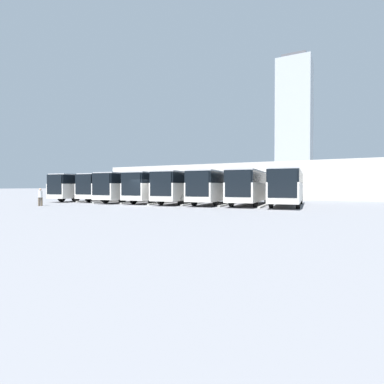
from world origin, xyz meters
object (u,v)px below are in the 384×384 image
(bus_4, at_px, (158,186))
(bus_5, at_px, (132,186))
(bus_0, at_px, (288,186))
(bus_1, at_px, (251,186))
(bus_6, at_px, (114,186))
(bus_2, at_px, (216,186))
(bus_7, at_px, (89,186))
(pedestrian, at_px, (40,196))
(bus_3, at_px, (185,186))

(bus_4, xyz_separation_m, bus_5, (3.56, 0.32, 0.00))
(bus_0, xyz_separation_m, bus_1, (3.56, -0.07, 0.00))
(bus_4, bearing_deg, bus_6, -10.92)
(bus_4, bearing_deg, bus_5, -0.18)
(bus_5, bearing_deg, bus_2, 176.63)
(bus_7, bearing_deg, pedestrian, 107.85)
(bus_1, distance_m, bus_6, 17.82)
(bus_1, bearing_deg, bus_4, -3.31)
(bus_5, height_order, pedestrian, bus_5)
(bus_1, xyz_separation_m, bus_6, (17.82, -0.31, 0.00))
(bus_1, bearing_deg, bus_6, -6.36)
(bus_2, relative_size, bus_3, 1.00)
(bus_0, relative_size, bus_4, 1.00)
(bus_2, distance_m, bus_5, 10.70)
(bus_1, xyz_separation_m, bus_4, (10.69, 0.38, 0.00))
(bus_7, bearing_deg, bus_0, 175.79)
(bus_2, relative_size, pedestrian, 6.89)
(pedestrian, bearing_deg, bus_0, -27.30)
(bus_2, relative_size, bus_5, 1.00)
(bus_2, relative_size, bus_4, 1.00)
(bus_4, relative_size, bus_5, 1.00)
(bus_6, bearing_deg, bus_5, 158.71)
(bus_3, bearing_deg, bus_2, 178.76)
(bus_5, bearing_deg, bus_3, 175.56)
(bus_0, xyz_separation_m, pedestrian, (20.62, 10.58, -0.95))
(bus_2, bearing_deg, bus_7, -4.59)
(bus_0, distance_m, bus_2, 7.13)
(pedestrian, bearing_deg, bus_5, 19.79)
(bus_0, xyz_separation_m, bus_3, (10.69, 0.52, 0.00))
(bus_0, distance_m, bus_4, 14.26)
(bus_0, bearing_deg, bus_2, -3.25)
(bus_5, relative_size, bus_6, 1.00)
(bus_3, relative_size, bus_4, 1.00)
(bus_3, height_order, bus_6, same)
(bus_6, distance_m, pedestrian, 11.03)
(bus_0, relative_size, bus_6, 1.00)
(bus_3, bearing_deg, bus_4, -8.70)
(bus_0, relative_size, bus_7, 1.00)
(bus_4, bearing_deg, pedestrian, 52.84)
(bus_1, distance_m, bus_4, 10.70)
(bus_1, relative_size, bus_7, 1.00)
(bus_1, xyz_separation_m, bus_5, (14.25, 0.70, 0.00))
(bus_4, bearing_deg, bus_0, 175.89)
(bus_4, distance_m, bus_7, 10.69)
(bus_7, bearing_deg, bus_5, 173.58)
(bus_1, xyz_separation_m, pedestrian, (17.06, 10.65, -0.95))
(bus_3, height_order, bus_7, same)
(bus_4, height_order, bus_7, same)
(bus_3, relative_size, bus_6, 1.00)
(bus_0, bearing_deg, pedestrian, 21.80)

